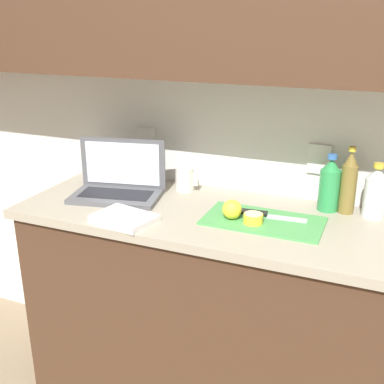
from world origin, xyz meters
name	(u,v)px	position (x,y,z in m)	size (l,w,h in m)	color
wall_back	(298,40)	(0.00, 0.22, 1.56)	(5.20, 0.38, 2.60)	white
counter_unit	(272,325)	(0.02, 0.00, 0.47)	(2.03, 0.59, 0.92)	#472D1E
laptop	(119,183)	(-0.68, 0.03, 0.98)	(0.41, 0.29, 0.23)	#515156
cutting_board	(263,221)	(-0.04, -0.01, 0.92)	(0.44, 0.24, 0.01)	#4C9E51
knife	(261,214)	(-0.06, 0.03, 0.94)	(0.26, 0.05, 0.02)	silver
lemon_half_cut	(253,218)	(-0.06, -0.05, 0.95)	(0.07, 0.07, 0.04)	yellow
lemon_whole_beside	(232,209)	(-0.15, -0.04, 0.96)	(0.07, 0.07, 0.07)	yellow
bottle_green_soda	(375,193)	(0.33, 0.21, 1.02)	(0.08, 0.08, 0.21)	silver
bottle_oil_tall	(349,183)	(0.24, 0.21, 1.04)	(0.06, 0.06, 0.26)	olive
bottle_water_clear	(330,185)	(0.17, 0.21, 1.02)	(0.08, 0.08, 0.23)	#2D934C
measuring_cup	(185,179)	(-0.44, 0.20, 0.97)	(0.10, 0.08, 0.10)	silver
dish_towel	(124,218)	(-0.52, -0.20, 0.93)	(0.22, 0.16, 0.02)	white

